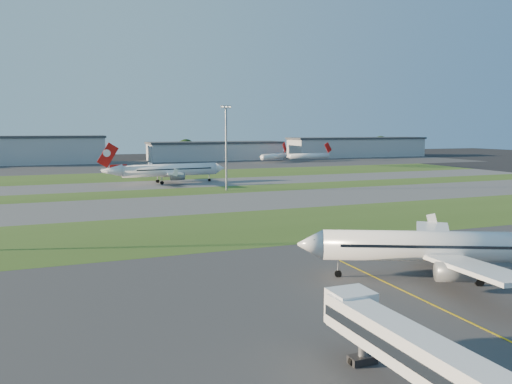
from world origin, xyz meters
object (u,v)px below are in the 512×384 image
airliner_parked (447,247)px  airliner_taxiing (169,170)px  jet_bridge (461,380)px  mini_jet_far (309,156)px  mini_jet_near (274,156)px  light_mast_centre (226,142)px

airliner_parked → airliner_taxiing: (-10.15, 123.73, 0.41)m
jet_bridge → airliner_parked: size_ratio=0.77×
airliner_parked → mini_jet_far: airliner_parked is taller
airliner_taxiing → mini_jet_near: bearing=-135.4°
mini_jet_near → jet_bridge: bearing=-148.5°
airliner_taxiing → light_mast_centre: light_mast_centre is taller
jet_bridge → airliner_taxiing: bearing=85.2°
airliner_parked → light_mast_centre: 97.36m
mini_jet_near → light_mast_centre: light_mast_centre is taller
airliner_parked → mini_jet_far: 228.48m
jet_bridge → airliner_taxiing: size_ratio=0.65×
jet_bridge → mini_jet_near: 258.31m
jet_bridge → airliner_taxiing: airliner_taxiing is taller
airliner_taxiing → mini_jet_near: 120.64m
airliner_parked → airliner_taxiing: 124.14m
light_mast_centre → airliner_parked: bearing=-91.2°
jet_bridge → mini_jet_near: bearing=69.3°
mini_jet_near → mini_jet_far: 20.71m
mini_jet_near → mini_jet_far: same height
jet_bridge → mini_jet_near: (91.31, 241.63, -0.73)m
jet_bridge → light_mast_centre: 126.17m
airliner_parked → light_mast_centre: (2.05, 96.75, 10.72)m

